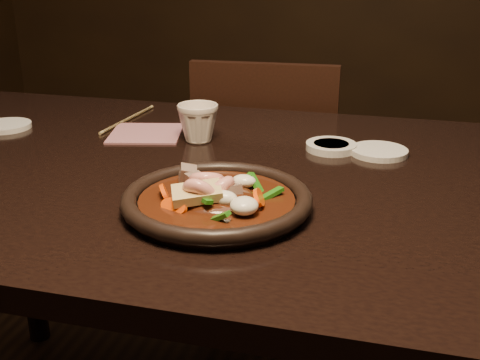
% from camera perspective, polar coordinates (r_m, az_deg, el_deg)
% --- Properties ---
extents(table, '(1.60, 0.90, 0.75)m').
position_cam_1_polar(table, '(1.11, -0.99, -2.78)').
color(table, black).
rests_on(table, floor).
extents(chair, '(0.43, 0.43, 0.85)m').
position_cam_1_polar(chair, '(1.76, 2.71, -0.88)').
color(chair, black).
rests_on(chair, floor).
extents(plate, '(0.29, 0.29, 0.03)m').
position_cam_1_polar(plate, '(0.92, -2.21, -2.00)').
color(plate, black).
rests_on(plate, table).
extents(stirfry, '(0.20, 0.16, 0.07)m').
position_cam_1_polar(stirfry, '(0.92, -2.40, -1.50)').
color(stirfry, '#331409').
rests_on(stirfry, plate).
extents(soy_dish, '(0.10, 0.10, 0.01)m').
position_cam_1_polar(soy_dish, '(1.21, 8.64, 3.16)').
color(soy_dish, silver).
rests_on(soy_dish, table).
extents(saucer_left, '(0.11, 0.11, 0.01)m').
position_cam_1_polar(saucer_left, '(1.44, -21.31, 4.80)').
color(saucer_left, silver).
rests_on(saucer_left, table).
extents(saucer_right, '(0.11, 0.11, 0.01)m').
position_cam_1_polar(saucer_right, '(1.20, 13.04, 2.65)').
color(saucer_right, silver).
rests_on(saucer_right, table).
extents(tea_cup, '(0.11, 0.10, 0.08)m').
position_cam_1_polar(tea_cup, '(1.24, -4.00, 5.54)').
color(tea_cup, silver).
rests_on(tea_cup, table).
extents(chopsticks, '(0.02, 0.25, 0.01)m').
position_cam_1_polar(chopsticks, '(1.43, -10.57, 5.71)').
color(chopsticks, tan).
rests_on(chopsticks, table).
extents(napkin, '(0.18, 0.18, 0.00)m').
position_cam_1_polar(napkin, '(1.31, -8.91, 4.40)').
color(napkin, '#9A5F6A').
rests_on(napkin, table).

